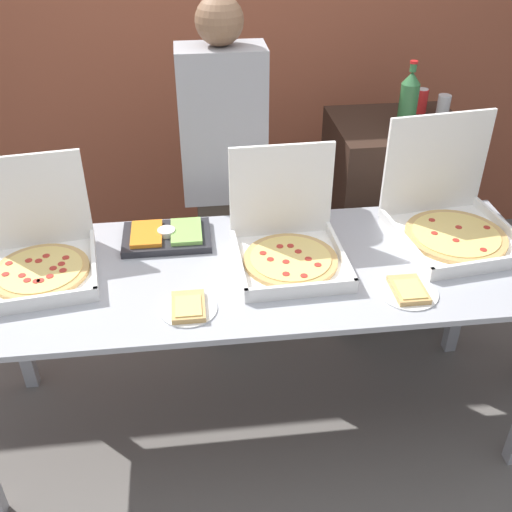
{
  "coord_description": "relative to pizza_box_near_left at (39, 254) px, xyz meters",
  "views": [
    {
      "loc": [
        -0.23,
        -1.95,
        2.26
      ],
      "look_at": [
        0.0,
        0.0,
        0.95
      ],
      "focal_mm": 42.0,
      "sensor_mm": 36.0,
      "label": 1
    }
  ],
  "objects": [
    {
      "name": "ground_plane",
      "position": [
        0.84,
        -0.08,
        -0.97
      ],
      "size": [
        16.0,
        16.0,
        0.0
      ],
      "primitive_type": "plane",
      "color": "slate"
    },
    {
      "name": "pizza_box_near_right",
      "position": [
        0.98,
        -0.04,
        0.0
      ],
      "size": [
        0.44,
        0.46,
        0.43
      ],
      "rotation": [
        0.0,
        0.0,
        0.03
      ],
      "color": "white",
      "rests_on": "buffet_table"
    },
    {
      "name": "soda_can_colored",
      "position": [
        1.83,
        0.9,
        0.22
      ],
      "size": [
        0.07,
        0.07,
        0.12
      ],
      "color": "red",
      "rests_on": "sideboard_podium"
    },
    {
      "name": "pizza_box_far_right",
      "position": [
        1.7,
        0.07,
        0.01
      ],
      "size": [
        0.54,
        0.55,
        0.48
      ],
      "rotation": [
        0.0,
        0.0,
        0.12
      ],
      "color": "white",
      "rests_on": "buffet_table"
    },
    {
      "name": "brick_wall_behind",
      "position": [
        0.84,
        1.62,
        0.43
      ],
      "size": [
        10.0,
        0.06,
        2.8
      ],
      "color": "#9E5138",
      "rests_on": "ground_plane"
    },
    {
      "name": "soda_bottle",
      "position": [
        1.68,
        0.68,
        0.31
      ],
      "size": [
        0.09,
        0.09,
        0.33
      ],
      "color": "#2D6638",
      "rests_on": "sideboard_podium"
    },
    {
      "name": "person_guest_plaid",
      "position": [
        0.77,
        0.61,
        -0.03
      ],
      "size": [
        0.4,
        0.22,
        1.79
      ],
      "rotation": [
        0.0,
        0.0,
        3.14
      ],
      "color": "#473D33",
      "rests_on": "ground_plane"
    },
    {
      "name": "buffet_table",
      "position": [
        0.84,
        -0.08,
        -0.18
      ],
      "size": [
        2.33,
        0.84,
        0.9
      ],
      "color": "#A8AAB2",
      "rests_on": "ground_plane"
    },
    {
      "name": "paper_plate_front_right",
      "position": [
        0.57,
        -0.32,
        -0.06
      ],
      "size": [
        0.21,
        0.21,
        0.03
      ],
      "color": "white",
      "rests_on": "buffet_table"
    },
    {
      "name": "sideboard_podium",
      "position": [
        1.68,
        0.76,
        -0.4
      ],
      "size": [
        0.66,
        0.57,
        1.14
      ],
      "color": "black",
      "rests_on": "ground_plane"
    },
    {
      "name": "paper_plate_front_left",
      "position": [
        1.39,
        -0.32,
        -0.06
      ],
      "size": [
        0.22,
        0.22,
        0.03
      ],
      "color": "white",
      "rests_on": "buffet_table"
    },
    {
      "name": "soda_can_silver",
      "position": [
        1.91,
        0.79,
        0.22
      ],
      "size": [
        0.07,
        0.07,
        0.12
      ],
      "color": "silver",
      "rests_on": "sideboard_podium"
    },
    {
      "name": "pizza_box_near_left",
      "position": [
        0.0,
        0.0,
        0.0
      ],
      "size": [
        0.48,
        0.49,
        0.42
      ],
      "rotation": [
        0.0,
        0.0,
        0.14
      ],
      "color": "white",
      "rests_on": "buffet_table"
    },
    {
      "name": "veggie_tray",
      "position": [
        0.49,
        0.16,
        -0.05
      ],
      "size": [
        0.37,
        0.25,
        0.05
      ],
      "color": "#28282D",
      "rests_on": "buffet_table"
    }
  ]
}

